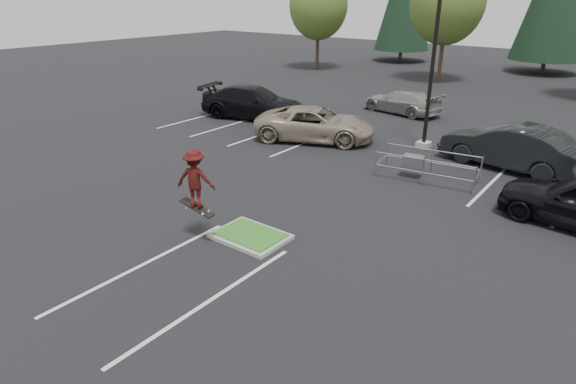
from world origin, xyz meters
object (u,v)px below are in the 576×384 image
Objects in this scene: cart_corral at (417,162)px; skateboarder at (195,179)px; car_l_tan at (313,124)px; decid_a at (318,7)px; car_far_silver at (403,101)px; car_l_black at (253,102)px; decid_b at (447,4)px; light_pole at (434,50)px; car_r_charc at (511,147)px.

skateboarder reaches higher than cart_corral.
car_l_tan reaches higher than cart_corral.
decid_a is 19.51m from car_far_silver.
car_far_silver is (6.56, 6.50, -0.21)m from car_l_black.
decid_a is 12.02m from decid_b.
decid_b is at bearing 101.35° from cart_corral.
skateboarder is (-1.70, -13.00, -2.58)m from light_pole.
decid_b is at bearing 109.35° from light_pole.
light_pole is 1.70× the size of car_l_tan.
skateboarder is 15.32m from car_l_black.
cart_corral is at bearing -48.01° from decid_a.
light_pole is 1.14× the size of decid_a.
car_r_charc is (10.51, -19.03, -5.10)m from decid_b.
skateboarder is at bearing -116.86° from cart_corral.
car_far_silver is (-7.94, 6.50, -0.22)m from car_r_charc.
decid_a reaches higher than cart_corral.
decid_a is at bearing 9.77° from car_l_black.
light_pole is at bearing -100.88° from car_l_black.
cart_corral is (1.37, -4.06, -3.87)m from light_pole.
car_far_silver is at bearing -30.58° from car_l_tan.
car_l_tan is (1.51, -20.71, -5.22)m from decid_b.
decid_b is at bearing -157.71° from car_far_silver.
car_r_charc reaches higher than car_l_tan.
decid_b is (-6.51, 18.53, 1.48)m from light_pole.
skateboarder reaches higher than car_l_tan.
car_far_silver is (-3.94, 6.00, -3.84)m from light_pole.
decid_a is (-18.51, 18.03, 1.02)m from light_pole.
light_pole is 19.70m from decid_b.
light_pole reaches higher than car_r_charc.
car_far_silver is at bearing 109.94° from cart_corral.
decid_a is at bearing 135.75° from light_pole.
car_l_black is at bearing 49.86° from car_l_tan.
car_r_charc is (14.50, 0.00, 0.01)m from car_l_black.
skateboarder is 11.37m from car_l_tan.
car_r_charc is (2.63, 3.56, 0.25)m from cart_corral.
decid_b is 1.51× the size of car_l_black.
decid_a is 2.21× the size of cart_corral.
light_pole is at bearing 100.81° from cart_corral.
light_pole is at bearing -122.76° from skateboarder.
light_pole is 5.42m from car_r_charc.
light_pole is 25.86m from decid_a.
skateboarder is at bearing 17.40° from car_far_silver.
light_pole reaches higher than decid_a.
cart_corral is at bearing -129.60° from car_l_tan.
cart_corral is 0.81× the size of car_far_silver.
skateboarder is at bearing -61.56° from decid_a.
decid_b is 32.16m from skateboarder.
cart_corral is at bearing -70.76° from decid_b.
light_pole is 5.77m from cart_corral.
decid_b is 22.33m from car_r_charc.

